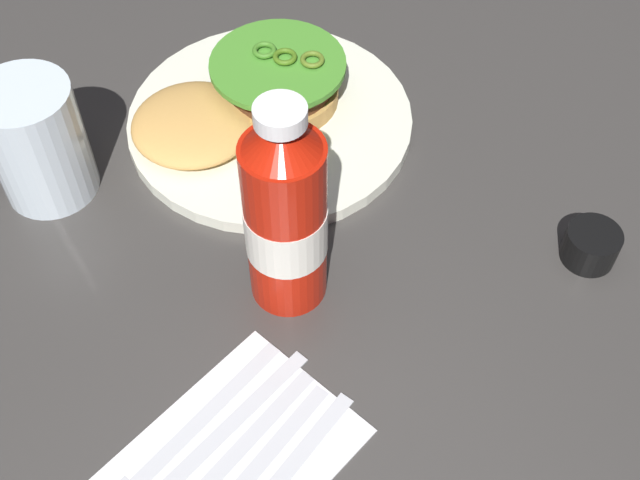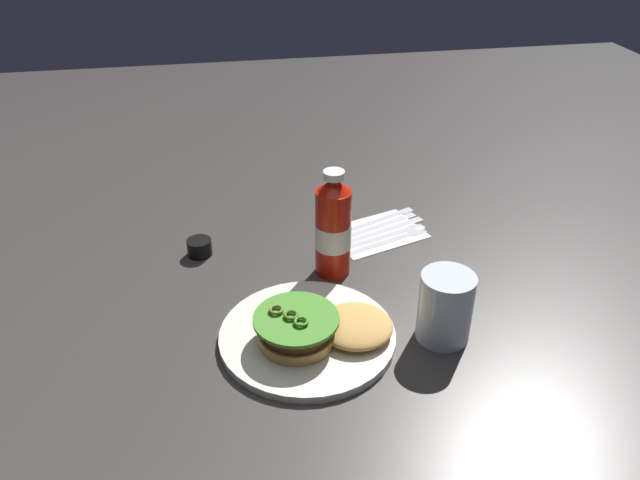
# 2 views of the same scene
# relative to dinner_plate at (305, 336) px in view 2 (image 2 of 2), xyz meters

# --- Properties ---
(ground_plane) EXTENTS (3.00, 3.00, 0.00)m
(ground_plane) POSITION_rel_dinner_plate_xyz_m (0.00, 0.06, -0.01)
(ground_plane) COLOR #383633
(dinner_plate) EXTENTS (0.27, 0.27, 0.01)m
(dinner_plate) POSITION_rel_dinner_plate_xyz_m (0.00, 0.00, 0.00)
(dinner_plate) COLOR silver
(dinner_plate) RESTS_ON ground_plane
(burger_sandwich) EXTENTS (0.22, 0.13, 0.05)m
(burger_sandwich) POSITION_rel_dinner_plate_xyz_m (0.02, -0.01, 0.03)
(burger_sandwich) COLOR tan
(burger_sandwich) RESTS_ON dinner_plate
(ketchup_bottle) EXTENTS (0.06, 0.06, 0.20)m
(ketchup_bottle) POSITION_rel_dinner_plate_xyz_m (0.08, 0.18, 0.08)
(ketchup_bottle) COLOR #BB190A
(ketchup_bottle) RESTS_ON ground_plane
(water_glass) EXTENTS (0.08, 0.08, 0.11)m
(water_glass) POSITION_rel_dinner_plate_xyz_m (0.21, -0.03, 0.05)
(water_glass) COLOR silver
(water_glass) RESTS_ON ground_plane
(condiment_cup) EXTENTS (0.05, 0.05, 0.03)m
(condiment_cup) POSITION_rel_dinner_plate_xyz_m (-0.16, 0.28, 0.01)
(condiment_cup) COLOR black
(condiment_cup) RESTS_ON ground_plane
(napkin) EXTENTS (0.21, 0.18, 0.00)m
(napkin) POSITION_rel_dinner_plate_xyz_m (0.19, 0.29, -0.01)
(napkin) COLOR silver
(napkin) RESTS_ON ground_plane
(fork_utensil) EXTENTS (0.18, 0.08, 0.00)m
(fork_utensil) POSITION_rel_dinner_plate_xyz_m (0.22, 0.26, -0.00)
(fork_utensil) COLOR silver
(fork_utensil) RESTS_ON napkin
(spoon_utensil) EXTENTS (0.20, 0.08, 0.00)m
(spoon_utensil) POSITION_rel_dinner_plate_xyz_m (0.23, 0.28, -0.00)
(spoon_utensil) COLOR silver
(spoon_utensil) RESTS_ON napkin
(steak_knife) EXTENTS (0.20, 0.09, 0.00)m
(steak_knife) POSITION_rel_dinner_plate_xyz_m (0.21, 0.30, -0.00)
(steak_knife) COLOR silver
(steak_knife) RESTS_ON napkin
(butter_knife) EXTENTS (0.19, 0.09, 0.00)m
(butter_knife) POSITION_rel_dinner_plate_xyz_m (0.21, 0.32, -0.00)
(butter_knife) COLOR silver
(butter_knife) RESTS_ON napkin
(table_knife) EXTENTS (0.21, 0.10, 0.00)m
(table_knife) POSITION_rel_dinner_plate_xyz_m (0.20, 0.34, -0.00)
(table_knife) COLOR silver
(table_knife) RESTS_ON napkin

